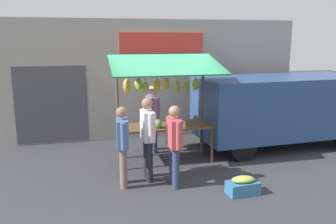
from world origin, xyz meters
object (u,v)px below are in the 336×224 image
Objects in this scene: produce_crate_near at (243,186)px; parked_van at (274,105)px; shopper_in_grey_tee at (148,133)px; shopper_in_striped_shirt at (174,140)px; shopper_with_shopping_bag at (123,141)px; market_stall at (163,96)px; vendor_with_sunhat at (153,113)px.

parked_van is at bearing -128.78° from produce_crate_near.
shopper_in_striped_shirt is at bearing -136.44° from shopper_in_grey_tee.
shopper_in_striped_shirt is at bearing 27.56° from parked_van.
shopper_with_shopping_bag is at bearing 18.66° from parked_van.
shopper_in_striped_shirt is (0.13, 1.54, -0.63)m from market_stall.
market_stall reaches higher than shopper_with_shopping_bag.
parked_van is (-3.24, 0.29, 0.11)m from vendor_with_sunhat.
shopper_in_striped_shirt is 0.36× the size of parked_van.
shopper_with_shopping_bag is 0.99× the size of shopper_in_striped_shirt.
market_stall reaches higher than shopper_in_grey_tee.
shopper_with_shopping_bag is (0.98, 1.99, -0.09)m from vendor_with_sunhat.
shopper_in_grey_tee is (0.57, 1.08, -0.57)m from market_stall.
market_stall is 0.56× the size of parked_van.
produce_crate_near is (-1.03, 2.20, -1.41)m from market_stall.
produce_crate_near is (-2.13, 0.91, -0.76)m from shopper_with_shopping_bag.
shopper_in_grey_tee is at bearing -64.57° from shopper_with_shopping_bag.
produce_crate_near is (2.09, 2.60, -0.96)m from parked_van.
shopper_in_grey_tee is at bearing 18.68° from parked_van.
shopper_with_shopping_bag is (1.10, 1.30, -0.65)m from market_stall.
shopper_in_striped_shirt is at bearing -29.97° from produce_crate_near.
market_stall is at bearing -64.91° from produce_crate_near.
vendor_with_sunhat is 0.38× the size of parked_van.
market_stall reaches higher than produce_crate_near.
produce_crate_near is at bearing -125.81° from shopper_in_grey_tee.
market_stall is 2.81m from produce_crate_near.
shopper_in_striped_shirt reaches higher than shopper_with_shopping_bag.
vendor_with_sunhat is 2.23m from shopper_in_striped_shirt.
shopper_in_grey_tee is (0.45, 1.77, -0.01)m from vendor_with_sunhat.
produce_crate_near is at bearing 48.01° from parked_van.
parked_van is at bearing -172.71° from market_stall.
shopper_in_grey_tee is 0.58m from shopper_with_shopping_bag.
shopper_with_shopping_bag reaches higher than produce_crate_near.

